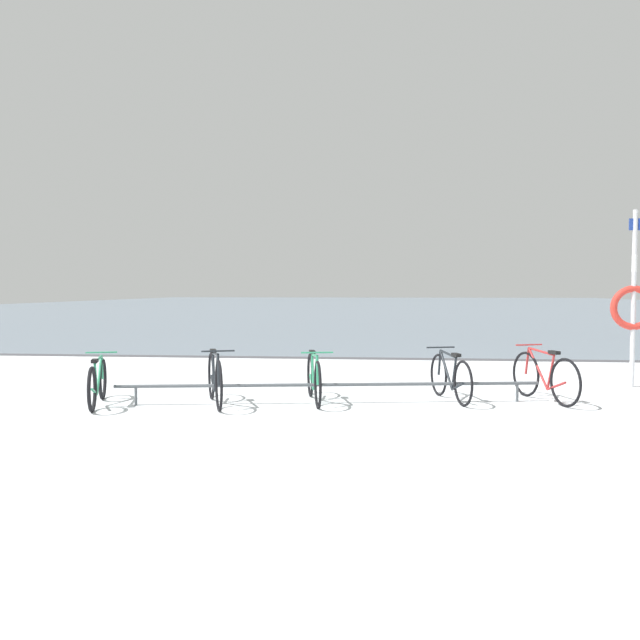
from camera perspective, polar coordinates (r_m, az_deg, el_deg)
name	(u,v)px	position (r m, az deg, el deg)	size (l,w,h in m)	color
ground	(365,308)	(59.91, 3.88, 1.06)	(80.00, 132.00, 0.08)	silver
bike_rack	(330,385)	(9.76, 0.84, -5.67)	(6.21, 1.04, 0.31)	#4C5156
bicycle_0	(98,382)	(10.13, -18.71, -5.14)	(0.63, 1.65, 0.74)	black
bicycle_1	(215,379)	(9.75, -9.09, -5.06)	(0.71, 1.68, 0.84)	black
bicycle_2	(314,378)	(9.86, -0.53, -5.05)	(0.53, 1.71, 0.80)	black
bicycle_3	(450,377)	(10.18, 11.21, -4.88)	(0.59, 1.58, 0.79)	black
bicycle_4	(544,376)	(10.49, 18.87, -4.65)	(0.71, 1.59, 0.83)	black
rescue_post	(633,304)	(12.51, 25.51, 1.28)	(0.77, 0.12, 3.05)	silver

